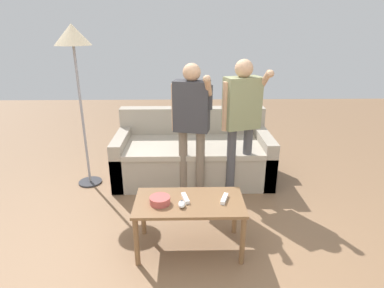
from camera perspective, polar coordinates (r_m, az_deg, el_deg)
The scene contains 10 objects.
ground_plane at distance 2.93m, azimuth 0.15°, elevation -17.97°, with size 12.00×12.00×0.00m, color brown.
couch at distance 4.03m, azimuth 0.18°, elevation -1.93°, with size 1.90×0.93×0.82m.
coffee_table at distance 2.71m, azimuth -0.48°, elevation -11.46°, with size 0.91×0.48×0.46m.
snack_bowl at distance 2.64m, azimuth -5.79°, elevation -10.03°, with size 0.17×0.17×0.06m, color #B24C47.
game_remote_nunchuk at distance 2.59m, azimuth -1.87°, elevation -10.78°, with size 0.06×0.09×0.05m.
floor_lamp at distance 3.74m, azimuth -20.56°, elevation 16.34°, with size 0.39×0.39×1.85m.
player_center at distance 3.35m, azimuth -0.06°, elevation 4.99°, with size 0.43×0.40×1.48m.
player_right at distance 3.42m, azimuth 8.92°, elevation 5.46°, with size 0.49×0.32×1.52m.
game_remote_wand_near at distance 2.68m, azimuth -1.21°, elevation -9.72°, with size 0.07×0.16×0.03m.
game_remote_wand_far at distance 2.69m, azimuth 5.83°, elevation -9.76°, with size 0.08×0.16×0.03m.
Camera 1 is at (-0.05, -2.30, 1.82)m, focal length 29.66 mm.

